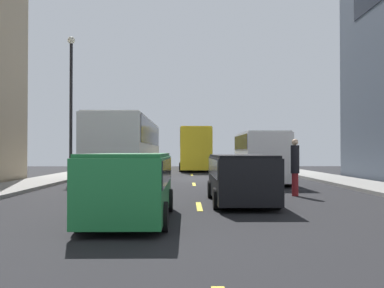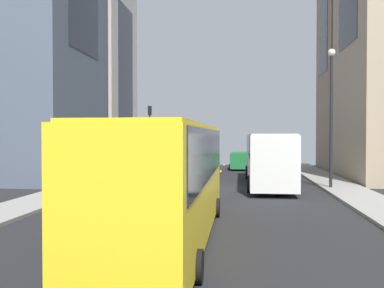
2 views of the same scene
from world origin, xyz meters
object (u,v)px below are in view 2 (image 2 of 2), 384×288
(traffic_light_near_corner, at_px, (150,125))
(streetcar_yellow, at_px, (171,172))
(car_green_0, at_px, (240,159))
(pedestrian_crossing_mid, at_px, (176,160))
(delivery_van_white, at_px, (168,160))
(car_black_1, at_px, (205,162))
(city_bus_white, at_px, (268,155))

(traffic_light_near_corner, bearing_deg, streetcar_yellow, 103.62)
(car_green_0, xyz_separation_m, pedestrian_crossing_mid, (5.34, 5.41, 0.19))
(traffic_light_near_corner, bearing_deg, pedestrian_crossing_mid, 122.91)
(delivery_van_white, bearing_deg, car_black_1, -104.84)
(city_bus_white, xyz_separation_m, car_black_1, (4.89, -9.65, -1.10))
(delivery_van_white, bearing_deg, streetcar_yellow, 100.12)
(city_bus_white, bearing_deg, traffic_light_near_corner, -50.44)
(streetcar_yellow, bearing_deg, pedestrian_crossing_mid, -81.71)
(streetcar_yellow, xyz_separation_m, traffic_light_near_corner, (6.71, -27.71, 2.19))
(pedestrian_crossing_mid, distance_m, traffic_light_near_corner, 7.11)
(car_green_0, bearing_deg, delivery_van_white, 65.28)
(car_green_0, xyz_separation_m, car_black_1, (3.03, 3.32, -0.04))
(streetcar_yellow, bearing_deg, car_green_0, -94.28)
(car_green_0, distance_m, pedestrian_crossing_mid, 7.60)
(city_bus_white, bearing_deg, delivery_van_white, -15.72)
(pedestrian_crossing_mid, bearing_deg, traffic_light_near_corner, -102.89)
(delivery_van_white, xyz_separation_m, traffic_light_near_corner, (3.72, -10.95, 2.80))
(delivery_van_white, relative_size, car_black_1, 1.08)
(delivery_van_white, distance_m, pedestrian_crossing_mid, 5.63)
(car_green_0, bearing_deg, streetcar_yellow, 85.72)
(city_bus_white, height_order, delivery_van_white, city_bus_white)
(pedestrian_crossing_mid, bearing_deg, car_black_1, 176.39)
(streetcar_yellow, height_order, delivery_van_white, streetcar_yellow)
(traffic_light_near_corner, bearing_deg, car_green_0, -179.55)
(city_bus_white, relative_size, traffic_light_near_corner, 2.00)
(delivery_van_white, relative_size, traffic_light_near_corner, 0.86)
(car_green_0, distance_m, traffic_light_near_corner, 9.42)
(city_bus_white, distance_m, pedestrian_crossing_mid, 10.48)
(streetcar_yellow, distance_m, delivery_van_white, 17.04)
(pedestrian_crossing_mid, height_order, traffic_light_near_corner, traffic_light_near_corner)
(city_bus_white, height_order, car_green_0, city_bus_white)
(city_bus_white, height_order, pedestrian_crossing_mid, city_bus_white)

